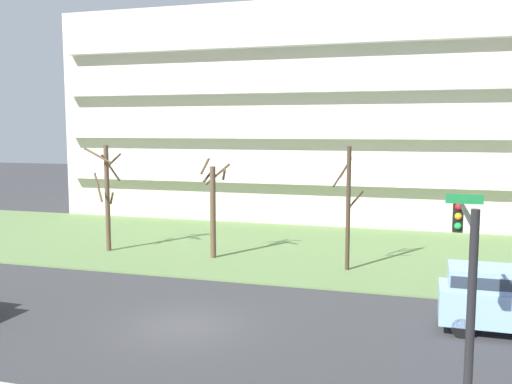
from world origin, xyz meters
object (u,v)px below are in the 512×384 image
at_px(tree_left, 213,206).
at_px(tree_center, 348,206).
at_px(traffic_signal_mast, 465,272).
at_px(tree_far_left, 107,194).

distance_m(tree_left, tree_center, 7.56).
xyz_separation_m(tree_left, traffic_signal_mast, (12.03, -15.05, 0.94)).
relative_size(tree_far_left, tree_center, 0.99).
xyz_separation_m(tree_far_left, tree_center, (14.08, -0.44, -0.14)).
bearing_deg(tree_far_left, tree_left, 1.61).
xyz_separation_m(tree_far_left, tree_left, (6.56, 0.18, -0.51)).
height_order(tree_far_left, tree_left, tree_far_left).
relative_size(tree_far_left, traffic_signal_mast, 1.11).
bearing_deg(tree_left, tree_center, -4.73).
bearing_deg(tree_center, traffic_signal_mast, -72.65).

